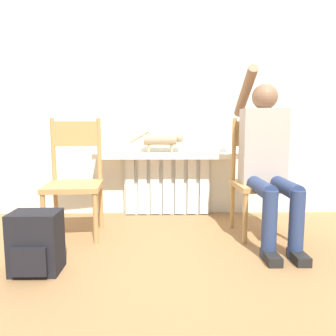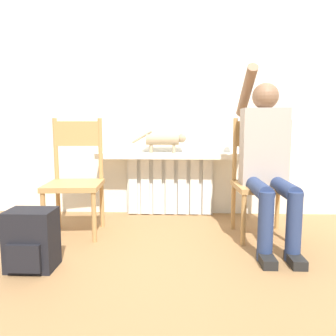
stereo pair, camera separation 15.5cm
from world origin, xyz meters
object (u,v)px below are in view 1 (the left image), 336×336
object	(u,v)px
chair_left	(74,178)
person	(267,155)
chair_right	(260,178)
backpack	(36,243)
cat	(162,140)

from	to	relation	value
chair_left	person	xyz separation A→B (m)	(1.50, -0.13, 0.19)
chair_right	backpack	size ratio (longest dim) A/B	2.53
chair_left	backpack	xyz separation A→B (m)	(-0.05, -0.70, -0.28)
chair_left	cat	world-z (taller)	chair_left
chair_right	chair_left	bearing A→B (deg)	177.60
chair_right	person	xyz separation A→B (m)	(0.00, -0.13, 0.19)
chair_left	backpack	size ratio (longest dim) A/B	2.53
backpack	chair_right	bearing A→B (deg)	24.25
person	cat	distance (m)	1.02
cat	chair_right	bearing A→B (deg)	-32.19
chair_left	person	size ratio (longest dim) A/B	0.70
chair_right	cat	xyz separation A→B (m)	(-0.79, 0.50, 0.28)
person	backpack	size ratio (longest dim) A/B	3.59
cat	backpack	distance (m)	1.52
person	chair_left	bearing A→B (deg)	174.94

